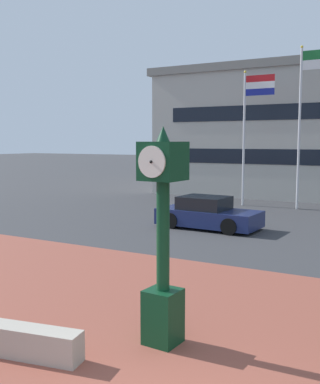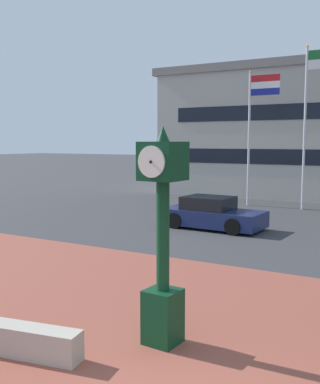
{
  "view_description": "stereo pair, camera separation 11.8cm",
  "coord_description": "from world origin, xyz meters",
  "px_view_note": "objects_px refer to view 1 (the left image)",
  "views": [
    {
      "loc": [
        2.23,
        -4.05,
        3.48
      ],
      "look_at": [
        -1.61,
        2.8,
        2.62
      ],
      "focal_mm": 43.34,
      "sensor_mm": 36.0,
      "label": 1
    },
    {
      "loc": [
        2.33,
        -3.99,
        3.48
      ],
      "look_at": [
        -1.61,
        2.8,
        2.62
      ],
      "focal_mm": 43.34,
      "sensor_mm": 36.0,
      "label": 2
    }
  ],
  "objects_px": {
    "street_clock": "(163,239)",
    "car_street_mid": "(208,214)",
    "flagpole_primary": "(248,124)",
    "flagpole_secondary": "(303,114)"
  },
  "relations": [
    {
      "from": "flagpole_primary",
      "to": "flagpole_secondary",
      "type": "xyz_separation_m",
      "value": [
        2.88,
        0.0,
        0.48
      ]
    },
    {
      "from": "car_street_mid",
      "to": "flagpole_secondary",
      "type": "xyz_separation_m",
      "value": [
        2.09,
        7.18,
        4.31
      ]
    },
    {
      "from": "flagpole_secondary",
      "to": "street_clock",
      "type": "bearing_deg",
      "value": -85.04
    },
    {
      "from": "street_clock",
      "to": "car_street_mid",
      "type": "relative_size",
      "value": 0.9
    },
    {
      "from": "street_clock",
      "to": "car_street_mid",
      "type": "xyz_separation_m",
      "value": [
        -3.61,
        10.29,
        -1.27
      ]
    },
    {
      "from": "street_clock",
      "to": "car_street_mid",
      "type": "height_order",
      "value": "street_clock"
    },
    {
      "from": "flagpole_primary",
      "to": "flagpole_secondary",
      "type": "height_order",
      "value": "flagpole_secondary"
    },
    {
      "from": "street_clock",
      "to": "flagpole_secondary",
      "type": "relative_size",
      "value": 0.45
    },
    {
      "from": "street_clock",
      "to": "flagpole_secondary",
      "type": "distance_m",
      "value": 17.79
    },
    {
      "from": "street_clock",
      "to": "flagpole_primary",
      "type": "distance_m",
      "value": 18.19
    }
  ]
}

